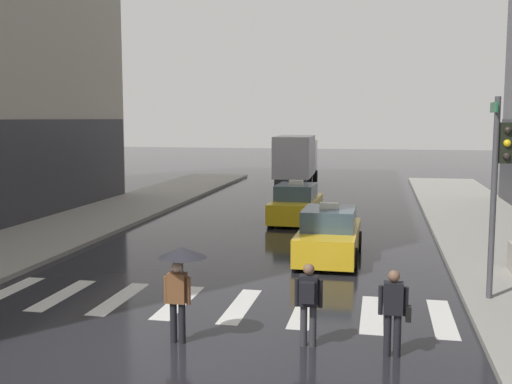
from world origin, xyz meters
The scene contains 9 objects.
ground_plane centered at (0.00, 0.00, 0.00)m, with size 160.00×160.00×0.00m, color black.
crosswalk_markings centered at (0.00, 3.00, 0.00)m, with size 11.30×2.80×0.01m.
traffic_light_pole centered at (6.70, 4.34, 3.26)m, with size 0.44×0.84×4.80m.
taxi_lead centered at (2.42, 8.47, 0.72)m, with size 1.96×4.55×1.80m.
taxi_second centered at (0.43, 15.36, 0.72)m, with size 2.02×4.58×1.80m.
box_truck centered at (-1.33, 28.24, 1.85)m, with size 2.43×7.60×3.35m.
pedestrian_with_umbrella centered at (0.16, 0.40, 1.52)m, with size 0.96×0.96×1.94m.
pedestrian_with_backpack centered at (2.65, 0.69, 0.97)m, with size 0.55×0.43×1.65m.
pedestrian_with_handbag centered at (4.27, 0.53, 0.93)m, with size 0.60×0.24×1.65m.
Camera 1 is at (3.96, -10.88, 4.44)m, focal length 43.20 mm.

